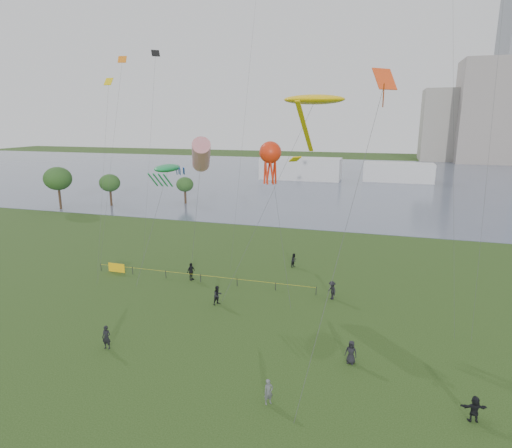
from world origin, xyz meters
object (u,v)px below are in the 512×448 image
(kite_stingray, at_px, (314,100))
(kite_flyer, at_px, (269,392))
(fence, at_px, (148,271))
(kite_octopus, at_px, (270,153))

(kite_stingray, bearing_deg, kite_flyer, -101.86)
(fence, xyz_separation_m, kite_stingray, (17.25, 0.49, 17.48))
(kite_flyer, xyz_separation_m, kite_stingray, (-0.58, 17.37, 17.25))
(kite_stingray, height_order, kite_octopus, kite_stingray)
(kite_flyer, xyz_separation_m, kite_octopus, (-4.32, 16.74, 12.59))
(kite_octopus, bearing_deg, kite_flyer, -76.24)
(kite_flyer, distance_m, kite_octopus, 21.38)
(fence, relative_size, kite_flyer, 15.29)
(kite_flyer, distance_m, kite_stingray, 24.49)
(kite_flyer, bearing_deg, kite_octopus, 63.65)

